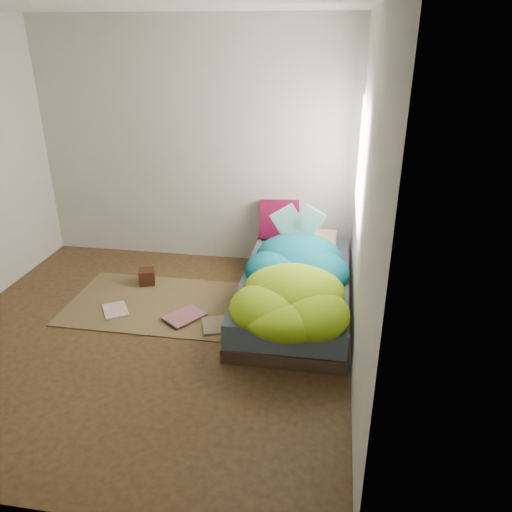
{
  "coord_description": "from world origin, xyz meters",
  "views": [
    {
      "loc": [
        1.53,
        -3.47,
        2.42
      ],
      "look_at": [
        0.84,
        0.75,
        0.49
      ],
      "focal_mm": 35.0,
      "sensor_mm": 36.0,
      "label": 1
    }
  ],
  "objects_px": {
    "pillow_magenta": "(279,219)",
    "open_book": "(298,211)",
    "floor_book_b": "(176,312)",
    "floor_book_a": "(104,313)",
    "bed": "(295,291)",
    "wooden_box": "(147,277)"
  },
  "relations": [
    {
      "from": "open_book",
      "to": "floor_book_b",
      "type": "relative_size",
      "value": 1.25
    },
    {
      "from": "bed",
      "to": "open_book",
      "type": "xyz_separation_m",
      "value": [
        -0.03,
        0.45,
        0.64
      ]
    },
    {
      "from": "open_book",
      "to": "floor_book_a",
      "type": "distance_m",
      "value": 2.09
    },
    {
      "from": "pillow_magenta",
      "to": "floor_book_a",
      "type": "height_order",
      "value": "pillow_magenta"
    },
    {
      "from": "pillow_magenta",
      "to": "open_book",
      "type": "xyz_separation_m",
      "value": [
        0.24,
        -0.46,
        0.26
      ]
    },
    {
      "from": "bed",
      "to": "floor_book_a",
      "type": "bearing_deg",
      "value": -165.79
    },
    {
      "from": "open_book",
      "to": "floor_book_b",
      "type": "height_order",
      "value": "open_book"
    },
    {
      "from": "open_book",
      "to": "wooden_box",
      "type": "xyz_separation_m",
      "value": [
        -1.54,
        -0.24,
        -0.72
      ]
    },
    {
      "from": "bed",
      "to": "open_book",
      "type": "height_order",
      "value": "open_book"
    },
    {
      "from": "bed",
      "to": "open_book",
      "type": "relative_size",
      "value": 4.62
    },
    {
      "from": "pillow_magenta",
      "to": "floor_book_a",
      "type": "relative_size",
      "value": 1.46
    },
    {
      "from": "floor_book_a",
      "to": "wooden_box",
      "type": "bearing_deg",
      "value": 41.82
    },
    {
      "from": "floor_book_a",
      "to": "floor_book_b",
      "type": "height_order",
      "value": "floor_book_b"
    },
    {
      "from": "pillow_magenta",
      "to": "floor_book_a",
      "type": "xyz_separation_m",
      "value": [
        -1.48,
        -1.36,
        -0.53
      ]
    },
    {
      "from": "open_book",
      "to": "floor_book_a",
      "type": "xyz_separation_m",
      "value": [
        -1.72,
        -0.89,
        -0.79
      ]
    },
    {
      "from": "open_book",
      "to": "wooden_box",
      "type": "bearing_deg",
      "value": 178.65
    },
    {
      "from": "pillow_magenta",
      "to": "open_book",
      "type": "height_order",
      "value": "open_book"
    },
    {
      "from": "bed",
      "to": "floor_book_a",
      "type": "distance_m",
      "value": 1.81
    },
    {
      "from": "pillow_magenta",
      "to": "floor_book_b",
      "type": "distance_m",
      "value": 1.57
    },
    {
      "from": "pillow_magenta",
      "to": "wooden_box",
      "type": "height_order",
      "value": "pillow_magenta"
    },
    {
      "from": "bed",
      "to": "pillow_magenta",
      "type": "bearing_deg",
      "value": 106.38
    },
    {
      "from": "pillow_magenta",
      "to": "open_book",
      "type": "distance_m",
      "value": 0.58
    }
  ]
}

